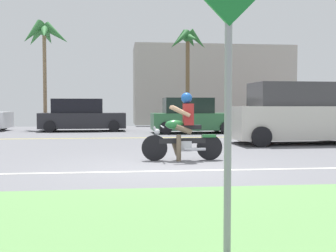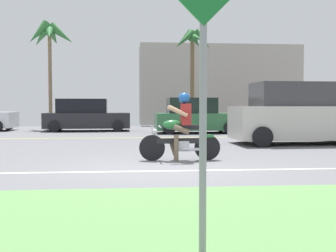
{
  "view_description": "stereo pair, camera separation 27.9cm",
  "coord_description": "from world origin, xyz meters",
  "px_view_note": "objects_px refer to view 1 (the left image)",
  "views": [
    {
      "loc": [
        -0.89,
        -8.31,
        1.28
      ],
      "look_at": [
        0.47,
        3.76,
        0.69
      ],
      "focal_mm": 44.64,
      "sensor_mm": 36.0,
      "label": 1
    },
    {
      "loc": [
        -0.62,
        -8.33,
        1.28
      ],
      "look_at": [
        0.47,
        3.76,
        0.69
      ],
      "focal_mm": 44.64,
      "sensor_mm": 36.0,
      "label": 2
    }
  ],
  "objects_px": {
    "street_sign": "(229,73)",
    "parked_car_3": "(276,115)",
    "palm_tree_0": "(44,38)",
    "suv_nearby": "(298,114)",
    "parked_car_2": "(191,117)",
    "palm_tree_1": "(188,45)",
    "parked_car_1": "(82,116)",
    "motorcyclist": "(183,132)"
  },
  "relations": [
    {
      "from": "street_sign",
      "to": "parked_car_3",
      "type": "bearing_deg",
      "value": 67.96
    },
    {
      "from": "palm_tree_0",
      "to": "street_sign",
      "type": "height_order",
      "value": "palm_tree_0"
    },
    {
      "from": "suv_nearby",
      "to": "parked_car_3",
      "type": "bearing_deg",
      "value": 74.12
    },
    {
      "from": "parked_car_2",
      "to": "palm_tree_1",
      "type": "xyz_separation_m",
      "value": [
        0.48,
        3.96,
        3.9
      ]
    },
    {
      "from": "parked_car_3",
      "to": "street_sign",
      "type": "distance_m",
      "value": 19.55
    },
    {
      "from": "parked_car_1",
      "to": "palm_tree_1",
      "type": "distance_m",
      "value": 7.2
    },
    {
      "from": "parked_car_2",
      "to": "parked_car_3",
      "type": "distance_m",
      "value": 5.3
    },
    {
      "from": "parked_car_2",
      "to": "parked_car_3",
      "type": "xyz_separation_m",
      "value": [
        4.9,
        2.01,
        0.02
      ]
    },
    {
      "from": "suv_nearby",
      "to": "palm_tree_0",
      "type": "relative_size",
      "value": 0.79
    },
    {
      "from": "suv_nearby",
      "to": "palm_tree_1",
      "type": "relative_size",
      "value": 0.83
    },
    {
      "from": "suv_nearby",
      "to": "parked_car_2",
      "type": "relative_size",
      "value": 1.2
    },
    {
      "from": "parked_car_2",
      "to": "palm_tree_0",
      "type": "distance_m",
      "value": 9.53
    },
    {
      "from": "palm_tree_1",
      "to": "street_sign",
      "type": "xyz_separation_m",
      "value": [
        -2.91,
        -20.05,
        -3.12
      ]
    },
    {
      "from": "parked_car_2",
      "to": "palm_tree_0",
      "type": "bearing_deg",
      "value": 150.64
    },
    {
      "from": "parked_car_1",
      "to": "suv_nearby",
      "type": "bearing_deg",
      "value": -45.25
    },
    {
      "from": "motorcyclist",
      "to": "parked_car_1",
      "type": "bearing_deg",
      "value": 106.12
    },
    {
      "from": "motorcyclist",
      "to": "parked_car_3",
      "type": "bearing_deg",
      "value": 60.16
    },
    {
      "from": "suv_nearby",
      "to": "palm_tree_0",
      "type": "distance_m",
      "value": 14.83
    },
    {
      "from": "suv_nearby",
      "to": "parked_car_3",
      "type": "relative_size",
      "value": 1.25
    },
    {
      "from": "street_sign",
      "to": "parked_car_1",
      "type": "bearing_deg",
      "value": 98.87
    },
    {
      "from": "parked_car_1",
      "to": "street_sign",
      "type": "xyz_separation_m",
      "value": [
        2.83,
        -18.15,
        0.79
      ]
    },
    {
      "from": "parked_car_2",
      "to": "street_sign",
      "type": "bearing_deg",
      "value": -98.58
    },
    {
      "from": "parked_car_1",
      "to": "palm_tree_0",
      "type": "bearing_deg",
      "value": 135.73
    },
    {
      "from": "parked_car_1",
      "to": "parked_car_2",
      "type": "bearing_deg",
      "value": -21.39
    },
    {
      "from": "street_sign",
      "to": "parked_car_2",
      "type": "bearing_deg",
      "value": 81.42
    },
    {
      "from": "parked_car_2",
      "to": "palm_tree_1",
      "type": "relative_size",
      "value": 0.69
    },
    {
      "from": "suv_nearby",
      "to": "parked_car_2",
      "type": "xyz_separation_m",
      "value": [
        -2.65,
        5.92,
        -0.22
      ]
    },
    {
      "from": "suv_nearby",
      "to": "palm_tree_1",
      "type": "xyz_separation_m",
      "value": [
        -2.17,
        9.87,
        3.67
      ]
    },
    {
      "from": "suv_nearby",
      "to": "palm_tree_0",
      "type": "xyz_separation_m",
      "value": [
        -10.09,
        10.11,
        4.0
      ]
    },
    {
      "from": "parked_car_3",
      "to": "street_sign",
      "type": "relative_size",
      "value": 1.47
    },
    {
      "from": "parked_car_3",
      "to": "palm_tree_0",
      "type": "xyz_separation_m",
      "value": [
        -12.35,
        2.18,
        4.2
      ]
    },
    {
      "from": "palm_tree_0",
      "to": "palm_tree_1",
      "type": "relative_size",
      "value": 1.05
    },
    {
      "from": "street_sign",
      "to": "suv_nearby",
      "type": "bearing_deg",
      "value": 63.5
    },
    {
      "from": "motorcyclist",
      "to": "suv_nearby",
      "type": "relative_size",
      "value": 0.41
    },
    {
      "from": "motorcyclist",
      "to": "street_sign",
      "type": "height_order",
      "value": "street_sign"
    },
    {
      "from": "palm_tree_0",
      "to": "palm_tree_1",
      "type": "height_order",
      "value": "palm_tree_0"
    },
    {
      "from": "motorcyclist",
      "to": "parked_car_1",
      "type": "xyz_separation_m",
      "value": [
        -3.41,
        11.81,
        0.08
      ]
    },
    {
      "from": "parked_car_1",
      "to": "parked_car_2",
      "type": "relative_size",
      "value": 1.11
    },
    {
      "from": "suv_nearby",
      "to": "palm_tree_1",
      "type": "height_order",
      "value": "palm_tree_1"
    },
    {
      "from": "suv_nearby",
      "to": "parked_car_3",
      "type": "distance_m",
      "value": 8.25
    },
    {
      "from": "motorcyclist",
      "to": "parked_car_3",
      "type": "distance_m",
      "value": 13.56
    },
    {
      "from": "palm_tree_0",
      "to": "street_sign",
      "type": "relative_size",
      "value": 2.34
    }
  ]
}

